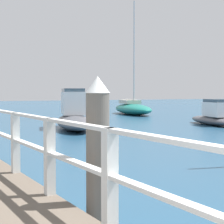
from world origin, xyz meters
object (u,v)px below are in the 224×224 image
at_px(boat_0, 213,116).
at_px(boat_3, 132,108).
at_px(boat_4, 74,116).
at_px(dock_piling_near, 98,157).

height_order(boat_0, boat_3, boat_3).
xyz_separation_m(boat_3, boat_4, (-9.13, -9.39, 0.16)).
distance_m(boat_0, boat_3, 11.01).
bearing_deg(boat_4, boat_0, 6.71).
relative_size(boat_0, boat_4, 0.78).
height_order(boat_0, boat_4, boat_4).
bearing_deg(dock_piling_near, boat_3, 57.34).
distance_m(dock_piling_near, boat_0, 17.56).
bearing_deg(dock_piling_near, boat_4, 67.79).
xyz_separation_m(dock_piling_near, boat_4, (5.45, 13.36, -0.34)).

